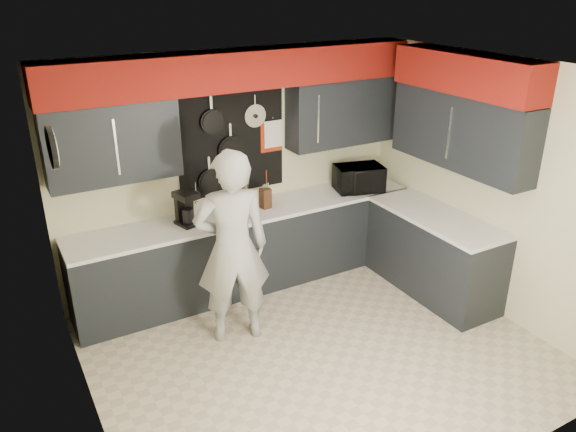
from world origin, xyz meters
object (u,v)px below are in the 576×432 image
utensil_crock (247,204)px  person (232,248)px  coffee_maker (186,207)px  microwave (359,178)px  knife_block (265,198)px

utensil_crock → person: 0.98m
utensil_crock → coffee_maker: bearing=179.8°
microwave → knife_block: 1.21m
utensil_crock → person: size_ratio=0.08×
coffee_maker → person: 0.84m
microwave → person: (-1.96, -0.73, -0.12)m
coffee_maker → person: size_ratio=0.18×
knife_block → coffee_maker: 0.90m
utensil_crock → person: person is taller
knife_block → microwave: bearing=-9.3°
person → coffee_maker: bearing=-66.3°
utensil_crock → person: (-0.55, -0.81, -0.04)m
microwave → person: size_ratio=0.29×
person → knife_block: bearing=-120.0°
knife_block → utensil_crock: bearing=167.3°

